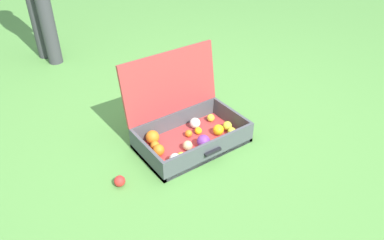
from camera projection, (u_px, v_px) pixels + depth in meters
name	position (u px, v px, depth m)	size (l,w,h in m)	color
ground_plane	(196.00, 134.00, 2.37)	(16.00, 16.00, 0.00)	#569342
open_suitcase	(186.00, 125.00, 2.25)	(0.65, 0.48, 0.52)	#B23838
stray_ball_on_grass	(120.00, 181.00, 1.97)	(0.06, 0.06, 0.06)	red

